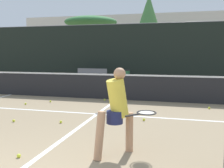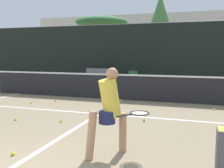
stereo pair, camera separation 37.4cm
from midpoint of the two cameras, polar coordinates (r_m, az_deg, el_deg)
The scene contains 18 objects.
court_service_line at distance 7.47m, azimuth -1.45°, elevation -6.50°, with size 8.25×0.10×0.01m, color white.
court_center_mark at distance 6.63m, azimuth -4.15°, elevation -8.25°, with size 0.10×6.61×0.01m, color white.
net at distance 9.62m, azimuth 3.24°, elevation -0.42°, with size 11.09×0.09×1.07m.
fence_back at distance 14.82m, azimuth 8.62°, elevation 6.55°, with size 24.00×0.06×3.35m.
player_practicing at distance 4.39m, azimuth 1.96°, elevation -5.29°, with size 1.05×0.84×1.49m.
tennis_ball_scattered_1 at distance 6.75m, azimuth 8.61°, elevation -7.78°, with size 0.07×0.07×0.07m, color #D1E033.
tennis_ball_scattered_3 at distance 8.57m, azimuth 22.49°, elevation -5.09°, with size 0.07×0.07×0.07m, color #D1E033.
tennis_ball_scattered_4 at distance 6.67m, azimuth -9.45°, elevation -7.97°, with size 0.07×0.07×0.07m, color #D1E033.
tennis_ball_scattered_5 at distance 9.27m, azimuth -16.15°, elevation -3.95°, with size 0.07×0.07×0.07m, color #D1E033.
tennis_ball_scattered_6 at distance 9.49m, azimuth 0.52°, elevation -3.43°, with size 0.07×0.07×0.07m, color #D1E033.
tennis_ball_scattered_7 at distance 9.48m, azimuth -11.11°, elevation -3.58°, with size 0.07×0.07×0.07m, color #D1E033.
tennis_ball_scattered_8 at distance 7.13m, azimuth -18.82°, elevation -7.28°, with size 0.07×0.07×0.07m, color #D1E033.
tennis_ball_scattered_10 at distance 4.81m, azimuth -18.63°, elevation -14.19°, with size 0.07×0.07×0.07m, color #D1E033.
courtside_bench at distance 14.35m, azimuth -1.95°, elevation 1.84°, with size 1.73×0.46×0.86m.
trash_bin at distance 13.52m, azimuth 5.39°, elevation 1.31°, with size 0.49×0.49×0.85m.
tree_west at distance 21.32m, azimuth -1.77°, elevation 13.17°, with size 4.14×4.14×4.56m.
tree_mid at distance 24.08m, azimuth 10.92°, elevation 14.10°, with size 2.56×2.56×6.83m.
building_far at distance 33.09m, azimuth 13.94°, elevation 9.18°, with size 36.00×2.40×6.35m, color beige.
Camera 2 is at (2.60, -2.17, 1.73)m, focal length 42.00 mm.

